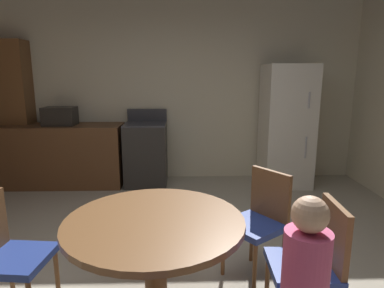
{
  "coord_description": "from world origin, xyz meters",
  "views": [
    {
      "loc": [
        0.07,
        -2.24,
        1.63
      ],
      "look_at": [
        0.17,
        1.08,
        0.92
      ],
      "focal_mm": 31.03,
      "sensor_mm": 36.0,
      "label": 1
    }
  ],
  "objects_px": {
    "dining_table": "(155,244)",
    "microwave": "(60,116)",
    "oven_range": "(146,153)",
    "chair_west": "(6,252)",
    "chair_east": "(313,260)",
    "chair_northeast": "(260,217)",
    "refrigerator": "(286,126)"
  },
  "relations": [
    {
      "from": "refrigerator",
      "to": "chair_east",
      "type": "bearing_deg",
      "value": -103.73
    },
    {
      "from": "oven_range",
      "to": "chair_west",
      "type": "distance_m",
      "value": 2.88
    },
    {
      "from": "microwave",
      "to": "chair_east",
      "type": "relative_size",
      "value": 0.51
    },
    {
      "from": "oven_range",
      "to": "dining_table",
      "type": "xyz_separation_m",
      "value": [
        0.37,
        -2.92,
        0.13
      ]
    },
    {
      "from": "refrigerator",
      "to": "dining_table",
      "type": "height_order",
      "value": "refrigerator"
    },
    {
      "from": "chair_east",
      "to": "refrigerator",
      "type": "bearing_deg",
      "value": -100.71
    },
    {
      "from": "chair_northeast",
      "to": "chair_west",
      "type": "height_order",
      "value": "same"
    },
    {
      "from": "microwave",
      "to": "chair_west",
      "type": "xyz_separation_m",
      "value": [
        0.62,
        -2.82,
        -0.53
      ]
    },
    {
      "from": "oven_range",
      "to": "dining_table",
      "type": "height_order",
      "value": "oven_range"
    },
    {
      "from": "chair_northeast",
      "to": "chair_west",
      "type": "xyz_separation_m",
      "value": [
        -1.76,
        -0.48,
        0.0
      ]
    },
    {
      "from": "refrigerator",
      "to": "chair_east",
      "type": "height_order",
      "value": "refrigerator"
    },
    {
      "from": "oven_range",
      "to": "chair_west",
      "type": "xyz_separation_m",
      "value": [
        -0.6,
        -2.82,
        0.03
      ]
    },
    {
      "from": "oven_range",
      "to": "chair_northeast",
      "type": "bearing_deg",
      "value": -63.69
    },
    {
      "from": "oven_range",
      "to": "chair_east",
      "type": "bearing_deg",
      "value": -65.65
    },
    {
      "from": "dining_table",
      "to": "chair_east",
      "type": "relative_size",
      "value": 1.26
    },
    {
      "from": "refrigerator",
      "to": "oven_range",
      "type": "bearing_deg",
      "value": 178.5
    },
    {
      "from": "chair_west",
      "to": "oven_range",
      "type": "bearing_deg",
      "value": 83.77
    },
    {
      "from": "oven_range",
      "to": "dining_table",
      "type": "distance_m",
      "value": 2.95
    },
    {
      "from": "chair_northeast",
      "to": "chair_east",
      "type": "height_order",
      "value": "same"
    },
    {
      "from": "refrigerator",
      "to": "chair_northeast",
      "type": "relative_size",
      "value": 2.02
    },
    {
      "from": "oven_range",
      "to": "chair_east",
      "type": "distance_m",
      "value": 3.26
    },
    {
      "from": "dining_table",
      "to": "microwave",
      "type": "bearing_deg",
      "value": 118.6
    },
    {
      "from": "oven_range",
      "to": "microwave",
      "type": "relative_size",
      "value": 2.5
    },
    {
      "from": "microwave",
      "to": "chair_northeast",
      "type": "bearing_deg",
      "value": -44.52
    },
    {
      "from": "oven_range",
      "to": "chair_west",
      "type": "bearing_deg",
      "value": -102.1
    },
    {
      "from": "chair_northeast",
      "to": "refrigerator",
      "type": "bearing_deg",
      "value": -147.44
    },
    {
      "from": "oven_range",
      "to": "microwave",
      "type": "bearing_deg",
      "value": -179.83
    },
    {
      "from": "chair_west",
      "to": "chair_east",
      "type": "height_order",
      "value": "same"
    },
    {
      "from": "refrigerator",
      "to": "microwave",
      "type": "height_order",
      "value": "refrigerator"
    },
    {
      "from": "chair_east",
      "to": "chair_west",
      "type": "bearing_deg",
      "value": -1.42
    },
    {
      "from": "chair_west",
      "to": "chair_east",
      "type": "distance_m",
      "value": 1.96
    },
    {
      "from": "refrigerator",
      "to": "chair_west",
      "type": "height_order",
      "value": "refrigerator"
    }
  ]
}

